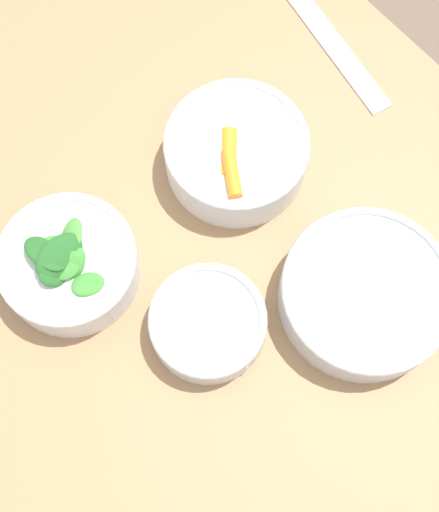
% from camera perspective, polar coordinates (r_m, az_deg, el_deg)
% --- Properties ---
extents(ground_plane, '(10.00, 10.00, 0.00)m').
position_cam_1_polar(ground_plane, '(1.55, -1.34, -11.06)').
color(ground_plane, brown).
extents(dining_table, '(1.17, 0.89, 0.75)m').
position_cam_1_polar(dining_table, '(0.92, -2.22, -5.73)').
color(dining_table, '#99724C').
rests_on(dining_table, ground_plane).
extents(bowl_carrots, '(0.17, 0.17, 0.07)m').
position_cam_1_polar(bowl_carrots, '(0.85, 1.36, 8.31)').
color(bowl_carrots, silver).
rests_on(bowl_carrots, dining_table).
extents(bowl_greens, '(0.16, 0.16, 0.08)m').
position_cam_1_polar(bowl_greens, '(0.81, -11.99, -0.59)').
color(bowl_greens, silver).
rests_on(bowl_greens, dining_table).
extents(bowl_beans_hotdog, '(0.19, 0.19, 0.05)m').
position_cam_1_polar(bowl_beans_hotdog, '(0.80, 11.56, -3.02)').
color(bowl_beans_hotdog, silver).
rests_on(bowl_beans_hotdog, dining_table).
extents(bowl_cookies, '(0.13, 0.13, 0.04)m').
position_cam_1_polar(bowl_cookies, '(0.78, -0.92, -5.44)').
color(bowl_cookies, silver).
rests_on(bowl_cookies, dining_table).
extents(ruler, '(0.25, 0.07, 0.00)m').
position_cam_1_polar(ruler, '(0.98, 8.60, 17.00)').
color(ruler, silver).
rests_on(ruler, dining_table).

